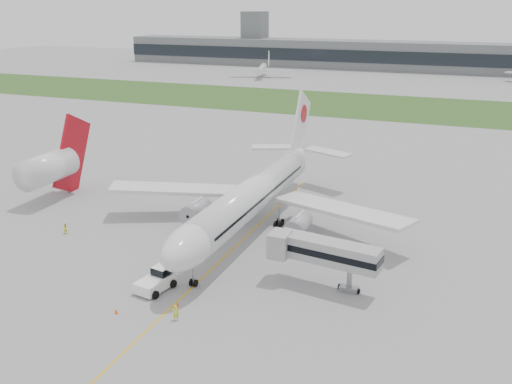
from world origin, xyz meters
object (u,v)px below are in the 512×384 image
at_px(ground_crew_near, 176,313).
at_px(neighbor_aircraft, 51,166).
at_px(airliner, 254,193).
at_px(jet_bridge, 321,251).
at_px(pushback_tug, 157,280).

bearing_deg(ground_crew_near, neighbor_aircraft, -52.56).
bearing_deg(ground_crew_near, airliner, -103.79).
height_order(jet_bridge, ground_crew_near, jet_bridge).
height_order(jet_bridge, neighbor_aircraft, neighbor_aircraft).
relative_size(ground_crew_near, neighbor_aircraft, 0.10).
bearing_deg(airliner, ground_crew_near, -86.20).
xyz_separation_m(pushback_tug, jet_bridge, (17.96, 7.74, 3.48)).
height_order(airliner, ground_crew_near, airliner).
bearing_deg(pushback_tug, ground_crew_near, -34.10).
distance_m(airliner, jet_bridge, 20.15).
bearing_deg(neighbor_aircraft, jet_bridge, -17.16).
distance_m(jet_bridge, ground_crew_near, 18.45).
relative_size(pushback_tug, neighbor_aircraft, 0.29).
bearing_deg(neighbor_aircraft, ground_crew_near, -36.63).
distance_m(airliner, neighbor_aircraft, 37.58).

